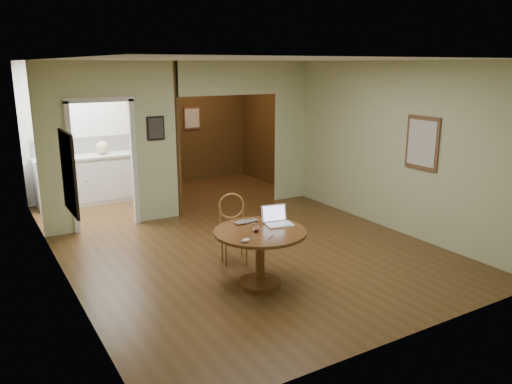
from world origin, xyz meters
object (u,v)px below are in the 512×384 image
dining_table (260,245)px  closed_laptop (248,223)px  open_laptop (277,219)px  chair (233,224)px

dining_table → closed_laptop: bearing=87.7°
dining_table → closed_laptop: 0.36m
dining_table → open_laptop: open_laptop is taller
dining_table → chair: 0.87m
closed_laptop → chair: bearing=79.3°
chair → closed_laptop: bearing=-81.4°
open_laptop → chair: bearing=118.7°
open_laptop → closed_laptop: 0.36m
dining_table → open_laptop: (0.31, 0.11, 0.24)m
chair → closed_laptop: chair is taller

